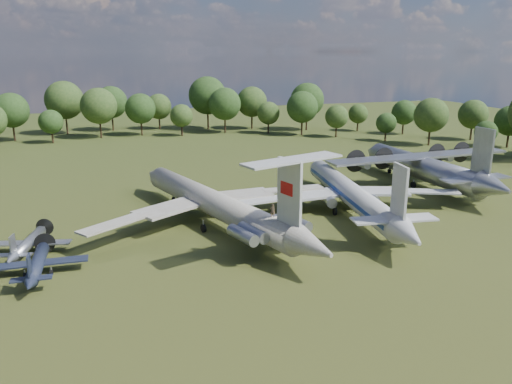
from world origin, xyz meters
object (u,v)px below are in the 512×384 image
object	(u,v)px
tu104_jet	(350,197)
il62_airliner	(214,208)
small_prop_west	(38,266)
small_prop_northwest	(29,246)
an12_transport	(422,171)
person_on_il62	(273,210)

from	to	relation	value
tu104_jet	il62_airliner	bearing A→B (deg)	-173.94
il62_airliner	tu104_jet	distance (m)	20.71
tu104_jet	small_prop_west	world-z (taller)	tu104_jet
il62_airliner	small_prop_northwest	bearing A→B (deg)	170.93
an12_transport	tu104_jet	bearing A→B (deg)	-155.52
tu104_jet	an12_transport	xyz separation A→B (m)	(19.74, 10.17, 0.39)
il62_airliner	tu104_jet	xyz separation A→B (m)	(20.70, -0.61, -0.14)
small_prop_west	person_on_il62	world-z (taller)	person_on_il62
small_prop_west	small_prop_northwest	distance (m)	7.13
an12_transport	small_prop_west	distance (m)	65.42
small_prop_northwest	il62_airliner	bearing A→B (deg)	21.90
il62_airliner	tu104_jet	world-z (taller)	il62_airliner
tu104_jet	small_prop_west	distance (m)	43.66
small_prop_west	small_prop_northwest	bearing A→B (deg)	105.65
an12_transport	person_on_il62	distance (m)	42.87
small_prop_northwest	person_on_il62	distance (m)	29.50
il62_airliner	an12_transport	distance (m)	41.56
small_prop_west	small_prop_northwest	xyz separation A→B (m)	(-1.68, 6.92, -0.07)
an12_transport	person_on_il62	size ratio (longest dim) A/B	25.20
small_prop_west	person_on_il62	size ratio (longest dim) A/B	8.76
tu104_jet	person_on_il62	world-z (taller)	person_on_il62
il62_airliner	person_on_il62	distance (m)	13.86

